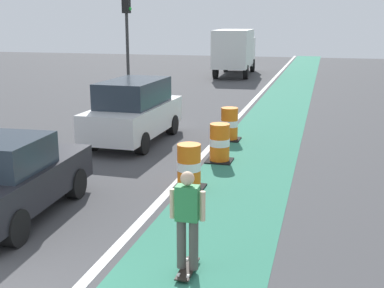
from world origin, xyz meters
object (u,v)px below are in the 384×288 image
traffic_barrel_front (189,167)px  traffic_barrel_back (229,124)px  skateboarder_on_lane (187,219)px  traffic_barrel_mid (220,143)px  parked_suv_second (134,111)px  delivery_truck_down_block (235,49)px  traffic_light_corner (127,29)px  parked_sedan_nearest (8,178)px

traffic_barrel_front → traffic_barrel_back: (-0.01, 5.19, 0.00)m
skateboarder_on_lane → traffic_barrel_mid: (-0.84, 6.51, -0.38)m
parked_suv_second → traffic_barrel_back: parked_suv_second is taller
delivery_truck_down_block → traffic_light_corner: traffic_light_corner is taller
skateboarder_on_lane → traffic_barrel_back: 9.25m
skateboarder_on_lane → traffic_barrel_front: skateboarder_on_lane is taller
parked_suv_second → traffic_light_corner: 7.83m
parked_sedan_nearest → traffic_barrel_mid: 6.13m
parked_suv_second → traffic_barrel_front: parked_suv_second is taller
traffic_barrel_front → traffic_light_corner: bearing=118.3°
traffic_light_corner → skateboarder_on_lane: bearing=-65.1°
parked_suv_second → traffic_barrel_back: (2.97, 1.06, -0.50)m
parked_sedan_nearest → parked_suv_second: size_ratio=0.90×
parked_suv_second → delivery_truck_down_block: bearing=91.1°
parked_sedan_nearest → traffic_light_corner: (-2.83, 13.62, 2.67)m
parked_sedan_nearest → traffic_barrel_mid: (3.28, 5.17, -0.30)m
parked_suv_second → traffic_barrel_front: 5.11m
traffic_barrel_front → traffic_barrel_mid: size_ratio=1.00×
traffic_light_corner → traffic_barrel_front: bearing=-61.7°
traffic_barrel_front → traffic_barrel_mid: bearing=85.0°
skateboarder_on_lane → parked_suv_second: parked_suv_second is taller
traffic_barrel_mid → delivery_truck_down_block: bearing=99.1°
parked_suv_second → traffic_barrel_mid: bearing=-26.8°
parked_sedan_nearest → delivery_truck_down_block: bearing=90.6°
skateboarder_on_lane → parked_sedan_nearest: size_ratio=0.40×
traffic_barrel_front → traffic_barrel_back: 5.19m
parked_sedan_nearest → traffic_barrel_front: bearing=40.9°
parked_suv_second → delivery_truck_down_block: 20.85m
traffic_barrel_front → traffic_barrel_back: size_ratio=1.00×
parked_suv_second → traffic_barrel_mid: size_ratio=4.26×
parked_sedan_nearest → traffic_barrel_mid: size_ratio=3.84×
skateboarder_on_lane → traffic_barrel_front: size_ratio=1.55×
parked_sedan_nearest → traffic_barrel_back: (3.06, 7.84, -0.30)m
parked_suv_second → traffic_barrel_mid: (3.19, -1.61, -0.50)m
traffic_barrel_front → delivery_truck_down_block: delivery_truck_down_block is taller
parked_sedan_nearest → delivery_truck_down_block: delivery_truck_down_block is taller
skateboarder_on_lane → delivery_truck_down_block: 29.30m
traffic_barrel_mid → traffic_light_corner: 10.84m
parked_suv_second → parked_sedan_nearest: bearing=-90.8°
traffic_barrel_mid → delivery_truck_down_block: size_ratio=0.14×
parked_sedan_nearest → delivery_truck_down_block: 27.63m
traffic_light_corner → parked_suv_second: bearing=-66.9°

